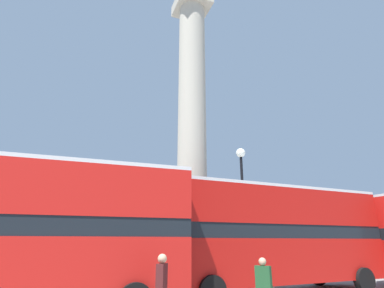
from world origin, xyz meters
The scene contains 8 objects.
ground_plane centered at (0.00, 0.00, 0.00)m, with size 200.00×200.00×0.00m, color gray.
monument_column centered at (0.00, 0.00, 6.45)m, with size 6.37×6.37×20.97m.
bus_b centered at (1.51, -5.90, 2.41)m, with size 10.60×3.30×4.36m.
bus_c centered at (-8.64, -7.03, 2.43)m, with size 10.97×3.09×4.40m.
equestrian_statue centered at (10.16, 2.36, 1.62)m, with size 4.71×4.32×6.00m.
street_lamp centered at (1.11, -4.27, 4.07)m, with size 0.48×0.48×6.73m.
pedestrian_near_lamp centered at (-4.45, -9.61, 1.01)m, with size 0.39×0.50×1.77m.
pedestrian_by_plinth centered at (-1.57, -9.72, 0.90)m, with size 0.39×0.45×1.64m.
Camera 1 is at (-6.61, -17.44, 2.07)m, focal length 28.00 mm.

